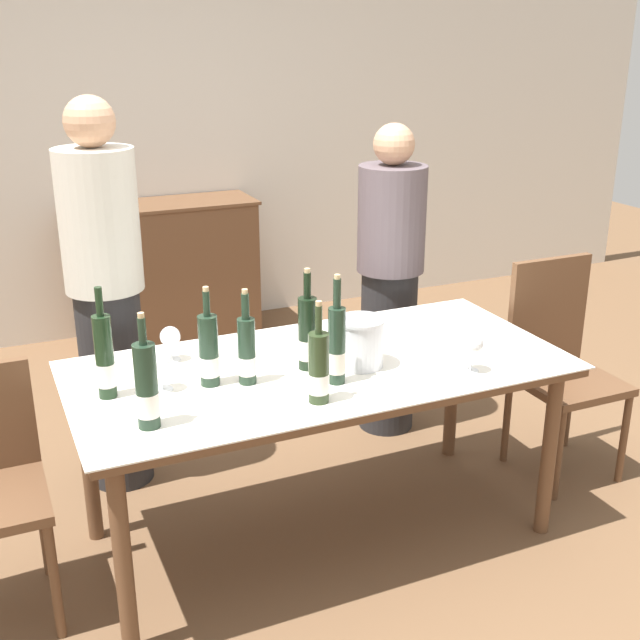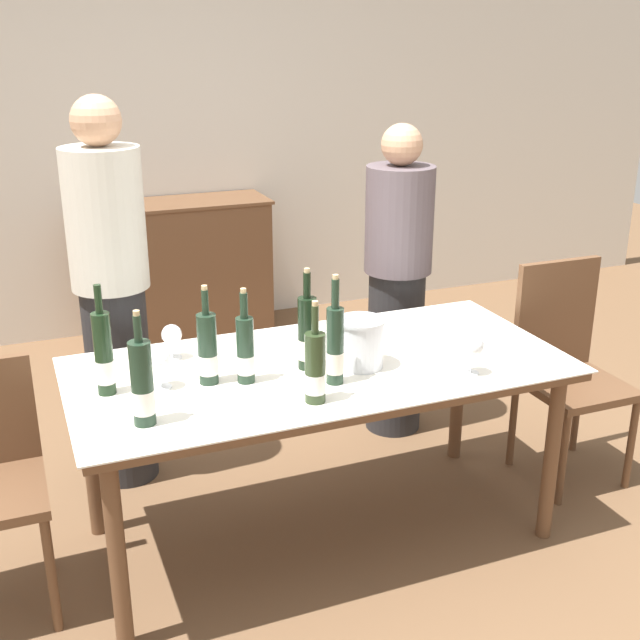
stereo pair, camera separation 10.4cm
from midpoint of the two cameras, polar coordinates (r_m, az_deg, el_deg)
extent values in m
plane|color=brown|center=(3.43, -0.90, -14.91)|extent=(12.00, 12.00, 0.00)
cube|color=silver|center=(5.50, -12.73, 13.65)|extent=(8.00, 0.10, 2.80)
cube|color=brown|center=(5.40, -11.34, 3.31)|extent=(1.14, 0.44, 0.90)
cube|color=brown|center=(5.29, -11.68, 8.06)|extent=(1.18, 0.46, 0.02)
cylinder|color=brown|center=(2.76, -14.92, -16.26)|extent=(0.06, 0.06, 0.72)
cylinder|color=brown|center=(3.37, 15.11, -9.20)|extent=(0.06, 0.06, 0.72)
cylinder|color=brown|center=(3.36, -17.02, -9.47)|extent=(0.06, 0.06, 0.72)
cylinder|color=brown|center=(3.87, 8.63, -4.70)|extent=(0.06, 0.06, 0.72)
cube|color=brown|center=(3.07, -0.97, -3.59)|extent=(1.86, 0.87, 0.04)
cube|color=white|center=(3.06, -0.97, -3.23)|extent=(1.89, 0.90, 0.01)
cylinder|color=silver|center=(3.01, 1.92, -1.61)|extent=(0.17, 0.17, 0.19)
cylinder|color=silver|center=(2.98, 1.94, -0.02)|extent=(0.18, 0.18, 0.01)
cylinder|color=black|center=(2.97, -1.89, -0.98)|extent=(0.07, 0.07, 0.28)
cylinder|color=silver|center=(3.00, -1.88, -2.07)|extent=(0.07, 0.07, 0.08)
cylinder|color=black|center=(2.91, -1.93, 2.46)|extent=(0.03, 0.03, 0.10)
cylinder|color=tan|center=(2.90, -1.94, 3.53)|extent=(0.02, 0.02, 0.02)
cylinder|color=#1E3323|center=(2.61, -13.36, -4.61)|extent=(0.07, 0.07, 0.28)
cylinder|color=white|center=(2.63, -13.25, -5.85)|extent=(0.07, 0.07, 0.08)
cylinder|color=#1E3323|center=(2.54, -13.69, -0.78)|extent=(0.03, 0.03, 0.09)
cylinder|color=tan|center=(2.52, -13.78, 0.32)|extent=(0.02, 0.02, 0.02)
cylinder|color=#1E3323|center=(2.85, 0.15, -1.86)|extent=(0.06, 0.06, 0.28)
cylinder|color=silver|center=(2.87, 0.15, -3.01)|extent=(0.06, 0.06, 0.08)
cylinder|color=#1E3323|center=(2.78, 0.16, 1.88)|extent=(0.03, 0.03, 0.11)
cylinder|color=tan|center=(2.77, 0.16, 3.09)|extent=(0.02, 0.02, 0.02)
cylinder|color=black|center=(2.85, -16.08, -2.55)|extent=(0.06, 0.06, 0.30)
cylinder|color=white|center=(2.87, -15.96, -3.75)|extent=(0.07, 0.07, 0.08)
cylinder|color=black|center=(2.78, -16.47, 1.25)|extent=(0.03, 0.03, 0.10)
cylinder|color=#28381E|center=(2.71, -1.19, -3.44)|extent=(0.07, 0.07, 0.25)
cylinder|color=white|center=(2.73, -1.18, -4.49)|extent=(0.07, 0.07, 0.07)
cylinder|color=#28381E|center=(2.65, -1.22, 0.00)|extent=(0.02, 0.02, 0.10)
cylinder|color=tan|center=(2.63, -1.23, 1.18)|extent=(0.02, 0.02, 0.02)
cylinder|color=#1E3323|center=(2.87, -6.26, -2.23)|extent=(0.06, 0.06, 0.24)
cylinder|color=white|center=(2.89, -6.22, -3.22)|extent=(0.07, 0.07, 0.07)
cylinder|color=#1E3323|center=(2.81, -6.39, 0.96)|extent=(0.03, 0.03, 0.09)
cylinder|color=tan|center=(2.80, -6.43, 2.03)|extent=(0.02, 0.02, 0.02)
cylinder|color=#1E3323|center=(2.87, -8.94, -2.17)|extent=(0.07, 0.07, 0.26)
cylinder|color=white|center=(2.90, -8.88, -3.22)|extent=(0.07, 0.07, 0.07)
cylinder|color=#1E3323|center=(2.81, -9.13, 1.15)|extent=(0.02, 0.02, 0.09)
cylinder|color=tan|center=(2.80, -9.19, 2.19)|extent=(0.02, 0.02, 0.02)
cylinder|color=white|center=(3.04, 9.68, -3.58)|extent=(0.06, 0.06, 0.00)
cylinder|color=white|center=(3.02, 9.72, -2.88)|extent=(0.01, 0.01, 0.08)
sphere|color=white|center=(3.00, 9.79, -1.68)|extent=(0.09, 0.09, 0.09)
cylinder|color=white|center=(2.91, -12.12, -4.86)|extent=(0.07, 0.07, 0.00)
cylinder|color=white|center=(2.89, -12.18, -4.14)|extent=(0.01, 0.01, 0.08)
sphere|color=white|center=(2.87, -12.27, -2.90)|extent=(0.08, 0.08, 0.08)
cylinder|color=white|center=(3.15, -11.43, -2.79)|extent=(0.07, 0.07, 0.00)
cylinder|color=white|center=(3.14, -11.47, -2.19)|extent=(0.01, 0.01, 0.07)
sphere|color=white|center=(3.12, -11.55, -1.16)|extent=(0.08, 0.08, 0.08)
cylinder|color=brown|center=(3.66, 15.80, -9.25)|extent=(0.03, 0.03, 0.43)
cylinder|color=brown|center=(3.89, 20.07, -7.94)|extent=(0.03, 0.03, 0.43)
cylinder|color=brown|center=(3.92, 12.40, -6.95)|extent=(0.03, 0.03, 0.43)
cylinder|color=brown|center=(4.13, 16.58, -5.87)|extent=(0.03, 0.03, 0.43)
cube|color=brown|center=(3.80, 16.56, -4.30)|extent=(0.42, 0.42, 0.04)
cube|color=brown|center=(3.83, 15.14, 0.53)|extent=(0.42, 0.04, 0.52)
cylinder|color=brown|center=(2.97, -19.34, -17.14)|extent=(0.03, 0.03, 0.45)
cylinder|color=brown|center=(3.27, -20.00, -13.40)|extent=(0.03, 0.03, 0.45)
cylinder|color=#262628|center=(3.71, -15.16, -4.64)|extent=(0.28, 0.28, 0.92)
cylinder|color=beige|center=(3.47, -16.28, 6.79)|extent=(0.33, 0.33, 0.60)
sphere|color=tan|center=(3.41, -16.95, 13.36)|extent=(0.21, 0.21, 0.21)
cylinder|color=#262628|center=(4.09, 4.11, -2.14)|extent=(0.28, 0.28, 0.85)
cylinder|color=#594C51|center=(3.89, 4.36, 7.18)|extent=(0.33, 0.33, 0.51)
sphere|color=tan|center=(3.83, 4.50, 12.36)|extent=(0.20, 0.20, 0.20)
camera|label=1|loc=(0.05, -90.99, -0.36)|focal=45.00mm
camera|label=2|loc=(0.05, 89.01, 0.36)|focal=45.00mm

